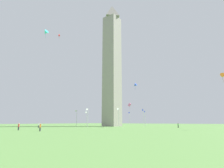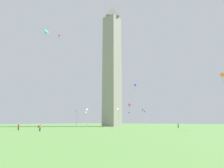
{
  "view_description": "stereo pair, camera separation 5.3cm",
  "coord_description": "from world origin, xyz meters",
  "px_view_note": "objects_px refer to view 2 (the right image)",
  "views": [
    {
      "loc": [
        66.87,
        48.59,
        1.99
      ],
      "look_at": [
        0.0,
        0.0,
        19.29
      ],
      "focal_mm": 29.01,
      "sensor_mm": 36.0,
      "label": 1
    },
    {
      "loc": [
        66.84,
        48.63,
        1.99
      ],
      "look_at": [
        0.0,
        0.0,
        19.29
      ],
      "focal_mm": 29.01,
      "sensor_mm": 36.0,
      "label": 2
    }
  ],
  "objects_px": {
    "person_white_shirt": "(39,125)",
    "kite_pink_box": "(130,105)",
    "flagpole_se": "(145,118)",
    "flagpole_nw": "(77,117)",
    "kite_blue_delta": "(135,85)",
    "kite_orange_delta": "(222,76)",
    "person_red_shirt": "(19,127)",
    "kite_cyan_delta": "(46,32)",
    "obelisk_monument": "(112,62)",
    "flagpole_n": "(88,117)",
    "person_orange_shirt": "(40,127)",
    "flagpole_ne": "(119,116)",
    "flagpole_w": "(87,118)",
    "flagpole_s": "(130,118)",
    "kite_red_box": "(59,35)",
    "flagpole_e": "(144,117)",
    "flagpole_sw": "(107,118)",
    "person_green_shirt": "(178,125)"
  },
  "relations": [
    {
      "from": "flagpole_e",
      "to": "kite_orange_delta",
      "type": "height_order",
      "value": "kite_orange_delta"
    },
    {
      "from": "person_white_shirt",
      "to": "flagpole_nw",
      "type": "bearing_deg",
      "value": 43.51
    },
    {
      "from": "flagpole_n",
      "to": "kite_cyan_delta",
      "type": "bearing_deg",
      "value": 11.85
    },
    {
      "from": "flagpole_se",
      "to": "person_orange_shirt",
      "type": "bearing_deg",
      "value": 1.68
    },
    {
      "from": "flagpole_e",
      "to": "person_white_shirt",
      "type": "relative_size",
      "value": 4.02
    },
    {
      "from": "flagpole_sw",
      "to": "person_red_shirt",
      "type": "xyz_separation_m",
      "value": [
        55.09,
        15.46,
        -3.07
      ]
    },
    {
      "from": "flagpole_nw",
      "to": "kite_orange_delta",
      "type": "height_order",
      "value": "kite_orange_delta"
    },
    {
      "from": "flagpole_nw",
      "to": "kite_blue_delta",
      "type": "height_order",
      "value": "kite_blue_delta"
    },
    {
      "from": "flagpole_w",
      "to": "person_orange_shirt",
      "type": "xyz_separation_m",
      "value": [
        43.62,
        28.33,
        -3.09
      ]
    },
    {
      "from": "flagpole_s",
      "to": "flagpole_nw",
      "type": "xyz_separation_m",
      "value": [
        26.72,
        -11.07,
        0.0
      ]
    },
    {
      "from": "flagpole_nw",
      "to": "person_green_shirt",
      "type": "xyz_separation_m",
      "value": [
        -8.29,
        40.88,
        -3.12
      ]
    },
    {
      "from": "kite_cyan_delta",
      "to": "kite_blue_delta",
      "type": "bearing_deg",
      "value": 164.25
    },
    {
      "from": "flagpole_s",
      "to": "kite_red_box",
      "type": "distance_m",
      "value": 53.69
    },
    {
      "from": "flagpole_w",
      "to": "person_red_shirt",
      "type": "relative_size",
      "value": 4.17
    },
    {
      "from": "person_orange_shirt",
      "to": "kite_blue_delta",
      "type": "xyz_separation_m",
      "value": [
        -38.93,
        2.06,
        15.34
      ]
    },
    {
      "from": "person_white_shirt",
      "to": "flagpole_e",
      "type": "bearing_deg",
      "value": -3.57
    },
    {
      "from": "flagpole_ne",
      "to": "flagpole_e",
      "type": "relative_size",
      "value": 1.0
    },
    {
      "from": "flagpole_ne",
      "to": "person_green_shirt",
      "type": "xyz_separation_m",
      "value": [
        -8.29,
        18.74,
        -3.12
      ]
    },
    {
      "from": "person_red_shirt",
      "to": "flagpole_w",
      "type": "bearing_deg",
      "value": -2.16
    },
    {
      "from": "flagpole_n",
      "to": "flagpole_e",
      "type": "relative_size",
      "value": 1.0
    },
    {
      "from": "flagpole_se",
      "to": "flagpole_nw",
      "type": "bearing_deg",
      "value": -45.0
    },
    {
      "from": "person_white_shirt",
      "to": "kite_pink_box",
      "type": "distance_m",
      "value": 35.95
    },
    {
      "from": "flagpole_sw",
      "to": "person_white_shirt",
      "type": "xyz_separation_m",
      "value": [
        42.87,
        4.42,
        -3.04
      ]
    },
    {
      "from": "flagpole_ne",
      "to": "obelisk_monument",
      "type": "bearing_deg",
      "value": -135.17
    },
    {
      "from": "person_orange_shirt",
      "to": "kite_orange_delta",
      "type": "relative_size",
      "value": 0.65
    },
    {
      "from": "flagpole_n",
      "to": "kite_blue_delta",
      "type": "distance_m",
      "value": 22.08
    },
    {
      "from": "flagpole_ne",
      "to": "flagpole_n",
      "type": "bearing_deg",
      "value": -67.5
    },
    {
      "from": "person_green_shirt",
      "to": "flagpole_e",
      "type": "bearing_deg",
      "value": 5.83
    },
    {
      "from": "flagpole_n",
      "to": "kite_red_box",
      "type": "distance_m",
      "value": 31.49
    },
    {
      "from": "flagpole_n",
      "to": "kite_cyan_delta",
      "type": "height_order",
      "value": "kite_cyan_delta"
    },
    {
      "from": "flagpole_se",
      "to": "person_white_shirt",
      "type": "distance_m",
      "value": 46.48
    },
    {
      "from": "flagpole_s",
      "to": "flagpole_se",
      "type": "bearing_deg",
      "value": 67.5
    },
    {
      "from": "obelisk_monument",
      "to": "flagpole_e",
      "type": "bearing_deg",
      "value": 89.76
    },
    {
      "from": "obelisk_monument",
      "to": "person_white_shirt",
      "type": "bearing_deg",
      "value": -11.79
    },
    {
      "from": "person_white_shirt",
      "to": "kite_blue_delta",
      "type": "distance_m",
      "value": 37.76
    },
    {
      "from": "flagpole_s",
      "to": "person_green_shirt",
      "type": "xyz_separation_m",
      "value": [
        18.43,
        29.81,
        -3.12
      ]
    },
    {
      "from": "kite_orange_delta",
      "to": "kite_pink_box",
      "type": "relative_size",
      "value": 0.91
    },
    {
      "from": "person_red_shirt",
      "to": "kite_orange_delta",
      "type": "bearing_deg",
      "value": -79.36
    },
    {
      "from": "flagpole_se",
      "to": "person_red_shirt",
      "type": "xyz_separation_m",
      "value": [
        55.09,
        -6.68,
        -3.07
      ]
    },
    {
      "from": "person_white_shirt",
      "to": "kite_cyan_delta",
      "type": "xyz_separation_m",
      "value": [
        7.52,
        11.62,
        26.32
      ]
    },
    {
      "from": "flagpole_nw",
      "to": "kite_orange_delta",
      "type": "relative_size",
      "value": 2.78
    },
    {
      "from": "person_red_shirt",
      "to": "kite_cyan_delta",
      "type": "bearing_deg",
      "value": -33.62
    },
    {
      "from": "flagpole_n",
      "to": "person_green_shirt",
      "type": "xyz_separation_m",
      "value": [
        -12.87,
        29.81,
        -3.12
      ]
    },
    {
      "from": "flagpole_se",
      "to": "person_orange_shirt",
      "type": "distance_m",
      "value": 54.8
    },
    {
      "from": "flagpole_ne",
      "to": "flagpole_w",
      "type": "bearing_deg",
      "value": -112.5
    },
    {
      "from": "flagpole_n",
      "to": "kite_blue_delta",
      "type": "relative_size",
      "value": 2.64
    },
    {
      "from": "flagpole_nw",
      "to": "person_red_shirt",
      "type": "distance_m",
      "value": 36.53
    },
    {
      "from": "flagpole_ne",
      "to": "person_white_shirt",
      "type": "xyz_separation_m",
      "value": [
        20.73,
        -17.72,
        -3.04
      ]
    },
    {
      "from": "obelisk_monument",
      "to": "flagpole_n",
      "type": "distance_m",
      "value": 30.6
    },
    {
      "from": "flagpole_w",
      "to": "person_white_shirt",
      "type": "height_order",
      "value": "flagpole_w"
    }
  ]
}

